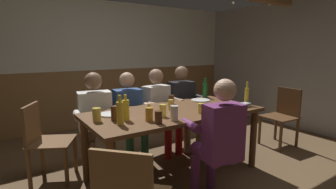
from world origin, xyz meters
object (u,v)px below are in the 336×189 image
(bottle_1, at_px, (205,90))
(pint_glass_0, at_px, (171,99))
(person_1, at_px, (130,112))
(pint_glass_2, at_px, (149,114))
(table_candle, at_px, (149,107))
(pint_glass_1, at_px, (97,115))
(pint_glass_6, at_px, (114,114))
(pint_glass_4, at_px, (171,105))
(pint_glass_7, at_px, (163,111))
(chair_empty_near_right, at_px, (283,115))
(person_3, at_px, (184,103))
(condiment_caddy, at_px, (244,105))
(plate_1, at_px, (111,114))
(bottle_2, at_px, (120,113))
(pint_glass_3, at_px, (158,117))
(bottle_0, at_px, (126,110))
(bottle_3, at_px, (247,96))
(dining_table, at_px, (174,119))
(pint_glass_8, at_px, (201,108))
(person_4, at_px, (218,137))
(person_0, at_px, (96,115))
(pint_glass_5, at_px, (174,113))
(chair_empty_far_end, at_px, (44,140))
(plate_0, at_px, (201,100))
(person_2, at_px, (160,107))

(bottle_1, distance_m, pint_glass_0, 0.67)
(person_1, relative_size, pint_glass_2, 8.77)
(table_candle, bearing_deg, pint_glass_1, -168.00)
(pint_glass_6, bearing_deg, pint_glass_4, 6.67)
(pint_glass_2, bearing_deg, table_candle, 60.84)
(pint_glass_1, bearing_deg, pint_glass_7, -16.99)
(pint_glass_7, bearing_deg, pint_glass_6, 165.87)
(chair_empty_near_right, bearing_deg, person_3, 60.72)
(condiment_caddy, height_order, pint_glass_2, pint_glass_2)
(condiment_caddy, relative_size, plate_1, 0.57)
(bottle_2, relative_size, pint_glass_3, 2.29)
(bottle_0, distance_m, bottle_3, 1.58)
(bottle_2, distance_m, pint_glass_6, 0.16)
(dining_table, height_order, bottle_2, bottle_2)
(bottle_0, relative_size, pint_glass_8, 2.35)
(plate_1, bearing_deg, chair_empty_near_right, -7.36)
(person_4, bearing_deg, person_0, 126.81)
(pint_glass_5, bearing_deg, person_4, -55.08)
(person_4, bearing_deg, person_1, 110.43)
(dining_table, xyz_separation_m, bottle_0, (-0.63, -0.07, 0.20))
(person_1, distance_m, plate_1, 0.68)
(person_1, distance_m, chair_empty_far_end, 1.07)
(person_0, bearing_deg, pint_glass_2, 113.46)
(bottle_3, bearing_deg, person_0, 149.14)
(pint_glass_3, bearing_deg, pint_glass_0, 48.07)
(dining_table, distance_m, pint_glass_5, 0.45)
(pint_glass_3, bearing_deg, chair_empty_far_end, 129.97)
(person_3, bearing_deg, person_4, 71.29)
(chair_empty_far_end, height_order, pint_glass_6, pint_glass_6)
(person_4, height_order, pint_glass_1, person_4)
(person_4, bearing_deg, person_3, 75.43)
(bottle_2, bearing_deg, plate_0, 18.55)
(person_1, relative_size, person_3, 0.96)
(table_candle, bearing_deg, bottle_3, -20.47)
(bottle_3, relative_size, pint_glass_6, 2.02)
(person_0, relative_size, table_candle, 14.88)
(dining_table, bearing_deg, condiment_caddy, -21.85)
(pint_glass_4, bearing_deg, pint_glass_3, -135.75)
(person_2, xyz_separation_m, pint_glass_7, (-0.49, -0.85, 0.18))
(bottle_2, xyz_separation_m, pint_glass_6, (0.00, 0.16, -0.04))
(person_0, distance_m, bottle_3, 1.90)
(chair_empty_near_right, relative_size, pint_glass_8, 8.09)
(pint_glass_3, bearing_deg, bottle_1, 31.24)
(dining_table, height_order, bottle_1, bottle_1)
(dining_table, xyz_separation_m, table_candle, (-0.23, 0.18, 0.14))
(person_3, relative_size, pint_glass_0, 10.55)
(person_2, distance_m, pint_glass_0, 0.42)
(person_1, xyz_separation_m, person_2, (0.47, -0.00, 0.01))
(person_4, bearing_deg, table_candle, 115.91)
(pint_glass_1, bearing_deg, bottle_1, 12.28)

